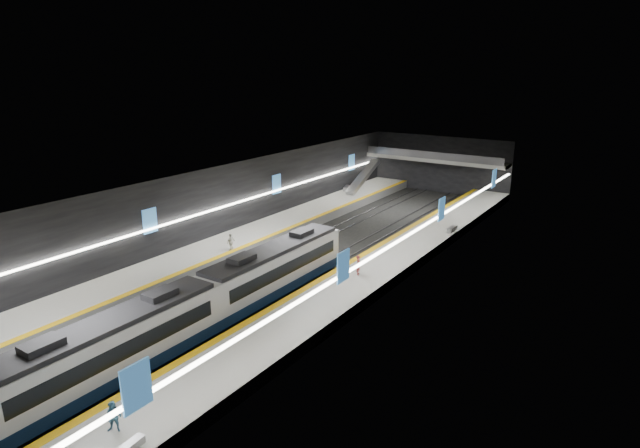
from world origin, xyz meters
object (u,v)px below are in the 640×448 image
Objects in this scene: escalator at (363,177)px; bench_right_far at (452,229)px; bench_left_far at (346,188)px; passenger_left_a at (231,242)px; bench_right_near at (128,448)px; passenger_right_b at (114,417)px; passenger_right_a at (358,265)px; train at (206,301)px.

escalator reaches higher than bench_right_far.
passenger_left_a reaches higher than bench_left_far.
bench_right_near is 1.85m from passenger_right_b.
passenger_right_a is at bearing -78.45° from bench_left_far.
train is 3.76× the size of escalator.
passenger_left_a is (3.97, -27.50, 0.57)m from bench_left_far.
bench_left_far is 1.24× the size of passenger_right_a.
bench_right_far is (19.00, -10.34, -0.02)m from bench_left_far.
passenger_right_b is (-1.67, 0.54, 0.60)m from bench_right_near.
passenger_right_a is (4.80, 12.52, -0.37)m from train.
bench_left_far is 52.45m from passenger_right_b.
passenger_right_a is (14.80, -27.20, -1.07)m from escalator.
escalator is at bearing 104.13° from train.
passenger_right_a reaches higher than bench_right_near.
passenger_right_b reaches higher than bench_right_near.
passenger_right_b is at bearing -73.52° from escalator.
passenger_right_a is 1.01× the size of passenger_left_a.
passenger_right_a is at bearing -61.44° from escalator.
train is 12.06m from passenger_right_b.
passenger_right_b reaches higher than bench_left_far.
escalator is at bearing 75.55° from passenger_right_b.
passenger_left_a reaches higher than bench_right_near.
escalator is at bearing 145.49° from bench_right_far.
passenger_right_b is 0.97× the size of passenger_left_a.
bench_right_far is at bearing -30.16° from passenger_right_a.
train is at bearing -104.52° from bench_right_far.
passenger_right_a reaches higher than bench_left_far.
escalator reaches higher than passenger_right_a.
train is 13.34m from bench_right_near.
escalator reaches higher than train.
passenger_left_a is (1.97, -28.58, -1.08)m from escalator.
train is at bearing -93.95° from bench_left_far.
escalator is at bearing 7.18° from bench_left_far.
train is at bearing -75.87° from escalator.
bench_left_far is at bearing 105.30° from bench_right_near.
escalator is 28.67m from passenger_left_a.
escalator is 20.55m from bench_right_far.
escalator is (-10.00, 39.72, 0.70)m from train.
bench_right_near is 1.02× the size of passenger_right_b.
bench_left_far is 27.79m from passenger_left_a.
train reaches higher than passenger_right_b.
bench_right_far is 1.15× the size of passenger_right_a.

